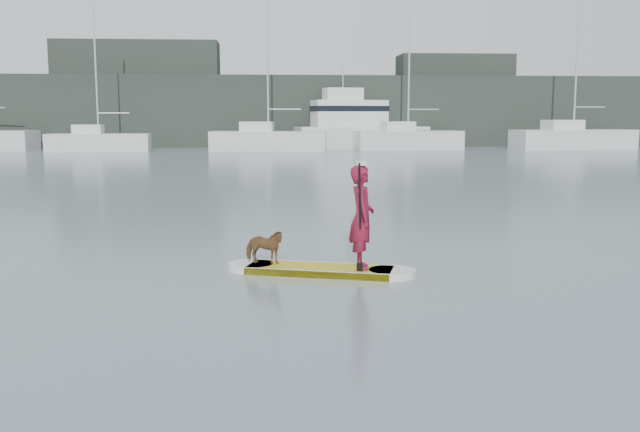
{
  "coord_description": "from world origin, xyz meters",
  "views": [
    {
      "loc": [
        1.22,
        -10.04,
        2.72
      ],
      "look_at": [
        2.1,
        1.98,
        1.0
      ],
      "focal_mm": 40.0,
      "sensor_mm": 36.0,
      "label": 1
    }
  ],
  "objects": [
    {
      "name": "paddler",
      "position": [
        2.79,
        1.78,
        1.0
      ],
      "size": [
        0.46,
        0.66,
        1.76
      ],
      "primitive_type": "imported",
      "rotation": [
        0.0,
        0.0,
        1.52
      ],
      "color": "maroon",
      "rests_on": "paddleboard"
    },
    {
      "name": "white_cap",
      "position": [
        2.79,
        1.78,
        1.92
      ],
      "size": [
        0.22,
        0.22,
        0.07
      ],
      "primitive_type": "cylinder",
      "color": "silver",
      "rests_on": "paddler"
    },
    {
      "name": "shore_mass",
      "position": [
        0.0,
        53.0,
        3.0
      ],
      "size": [
        90.0,
        6.0,
        6.0
      ],
      "primitive_type": "cube",
      "color": "black",
      "rests_on": "ground"
    },
    {
      "name": "dog",
      "position": [
        1.13,
        2.27,
        0.43
      ],
      "size": [
        0.79,
        0.55,
        0.61
      ],
      "primitive_type": "imported",
      "rotation": [
        0.0,
        0.0,
        1.24
      ],
      "color": "brown",
      "rests_on": "paddleboard"
    },
    {
      "name": "sailboat_e",
      "position": [
        12.13,
        45.45,
        0.87
      ],
      "size": [
        8.61,
        3.67,
        12.1
      ],
      "rotation": [
        0.0,
        0.0,
        0.12
      ],
      "color": "silver",
      "rests_on": "ground"
    },
    {
      "name": "sailboat_d",
      "position": [
        1.2,
        44.89,
        0.92
      ],
      "size": [
        9.02,
        3.69,
        12.92
      ],
      "rotation": [
        0.0,
        0.0,
        -0.11
      ],
      "color": "silver",
      "rests_on": "ground"
    },
    {
      "name": "paddle",
      "position": [
        2.73,
        1.55,
        0.8
      ],
      "size": [
        0.12,
        0.3,
        2.0
      ],
      "rotation": [
        0.0,
        0.0,
        -0.29
      ],
      "color": "black",
      "rests_on": "ground"
    },
    {
      "name": "motor_yacht_a",
      "position": [
        8.39,
        47.96,
        1.8
      ],
      "size": [
        11.06,
        5.02,
        6.4
      ],
      "rotation": [
        0.0,
        0.0,
        0.17
      ],
      "color": "silver",
      "rests_on": "ground"
    },
    {
      "name": "shore_building_west",
      "position": [
        -10.0,
        54.0,
        4.5
      ],
      "size": [
        14.0,
        4.0,
        9.0
      ],
      "primitive_type": "cube",
      "color": "black",
      "rests_on": "ground"
    },
    {
      "name": "sailboat_c",
      "position": [
        -11.35,
        44.04,
        0.79
      ],
      "size": [
        7.51,
        2.85,
        10.61
      ],
      "rotation": [
        0.0,
        0.0,
        0.05
      ],
      "color": "silver",
      "rests_on": "ground"
    },
    {
      "name": "sailboat_f",
      "position": [
        25.17,
        44.79,
        0.98
      ],
      "size": [
        10.01,
        4.22,
        14.53
      ],
      "rotation": [
        0.0,
        0.0,
        0.14
      ],
      "color": "silver",
      "rests_on": "ground"
    },
    {
      "name": "paddleboard",
      "position": [
        2.1,
        1.98,
        0.06
      ],
      "size": [
        3.2,
        1.51,
        0.12
      ],
      "rotation": [
        0.0,
        0.0,
        -0.29
      ],
      "color": "gold",
      "rests_on": "ground"
    },
    {
      "name": "ground",
      "position": [
        0.0,
        0.0,
        0.0
      ],
      "size": [
        140.0,
        140.0,
        0.0
      ],
      "primitive_type": "plane",
      "color": "slate",
      "rests_on": "ground"
    },
    {
      "name": "shore_building_east",
      "position": [
        18.0,
        54.0,
        4.0
      ],
      "size": [
        10.0,
        4.0,
        8.0
      ],
      "primitive_type": "cube",
      "color": "black",
      "rests_on": "ground"
    }
  ]
}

